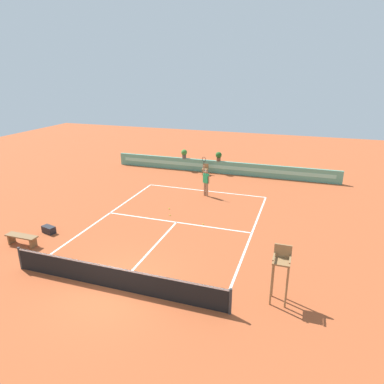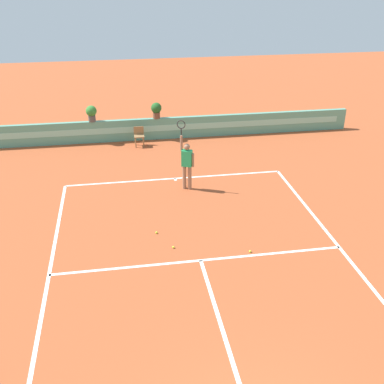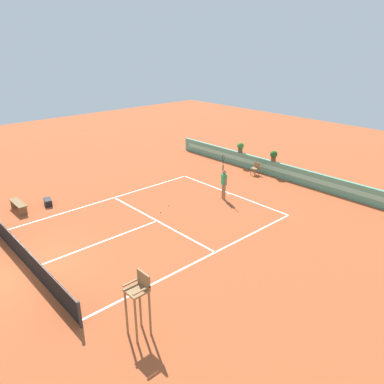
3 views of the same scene
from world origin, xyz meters
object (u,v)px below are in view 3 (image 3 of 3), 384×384
Objects in this scene: potted_plant_centre at (274,155)px; tennis_ball_by_sideline at (160,212)px; umpire_chair at (139,298)px; tennis_player at (224,182)px; bench_courtside at (18,205)px; tennis_ball_mid_court at (169,205)px; tennis_ball_near_baseline at (178,229)px; potted_plant_left at (240,147)px; ball_kid_chair at (255,168)px; gear_bag at (48,202)px.

tennis_ball_by_sideline is at bearing -92.65° from potted_plant_centre.
tennis_player is at bearing 119.88° from umpire_chair.
bench_courtside reaches higher than tennis_ball_mid_court.
umpire_chair reaches higher than tennis_ball_near_baseline.
tennis_ball_mid_court is at bearing 114.79° from tennis_ball_by_sideline.
potted_plant_centre is at bearing 84.29° from tennis_ball_mid_court.
tennis_ball_by_sideline is (-2.14, 0.57, 0.00)m from tennis_ball_near_baseline.
tennis_ball_mid_court is 0.97m from tennis_ball_by_sideline.
tennis_ball_near_baseline is 10.94m from potted_plant_left.
potted_plant_centre is at bearing 39.90° from ball_kid_chair.
tennis_ball_mid_court is (4.86, 6.36, -0.34)m from bench_courtside.
umpire_chair is 11.19m from tennis_player.
potted_plant_centre is at bearing 99.90° from tennis_ball_near_baseline.
gear_bag reaches higher than tennis_ball_by_sideline.
tennis_ball_mid_court is 8.73m from potted_plant_left.
potted_plant_centre is at bearing 0.00° from potted_plant_left.
potted_plant_left is (-2.07, 8.37, 1.38)m from tennis_ball_mid_court.
tennis_ball_by_sideline is (0.41, -0.88, 0.00)m from tennis_ball_mid_court.
ball_kid_chair is at bearing 71.01° from bench_courtside.
tennis_ball_mid_court is (-6.97, 6.76, -1.31)m from umpire_chair.
umpire_chair is 17.62m from potted_plant_left.
tennis_ball_mid_court is (-1.40, -2.94, -1.02)m from tennis_player.
tennis_player is 4.66m from tennis_ball_near_baseline.
tennis_player reaches higher than ball_kid_chair.
gear_bag is at bearing -127.38° from tennis_player.
umpire_chair reaches higher than tennis_ball_mid_court.
potted_plant_left is (-9.04, 15.13, 0.07)m from umpire_chair.
ball_kid_chair reaches higher than tennis_ball_mid_court.
tennis_ball_mid_court is 8.52m from potted_plant_centre.
potted_plant_left is at bearing 103.86° from tennis_ball_mid_court.
tennis_player reaches higher than gear_bag.
tennis_player is at bearing -72.98° from ball_kid_chair.
umpire_chair is 16.03m from ball_kid_chair.
gear_bag is 10.29× the size of tennis_ball_near_baseline.
tennis_player is at bearing 104.70° from tennis_ball_near_baseline.
tennis_player is (6.26, 9.30, 0.67)m from bench_courtside.
umpire_chair is at bearing -50.18° from tennis_ball_near_baseline.
tennis_player is at bearing -57.46° from potted_plant_left.
tennis_ball_near_baseline is at bearing -64.83° from potted_plant_left.
tennis_ball_by_sideline is 9.36m from potted_plant_centre.
tennis_ball_mid_court is at bearing -89.71° from ball_kid_chair.
ball_kid_chair is at bearing 90.29° from tennis_ball_mid_court.
potted_plant_left is (2.79, 14.73, 1.04)m from bench_courtside.
ball_kid_chair is at bearing 107.02° from tennis_player.
tennis_ball_mid_court is (0.04, -7.64, -0.44)m from ball_kid_chair.
bench_courtside is 2.29× the size of gear_bag.
ball_kid_chair is 8.54m from tennis_ball_by_sideline.
tennis_ball_near_baseline is (1.15, -4.40, -1.02)m from tennis_player.
potted_plant_left is at bearing 160.14° from ball_kid_chair.
tennis_player is at bearing 52.62° from gear_bag.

